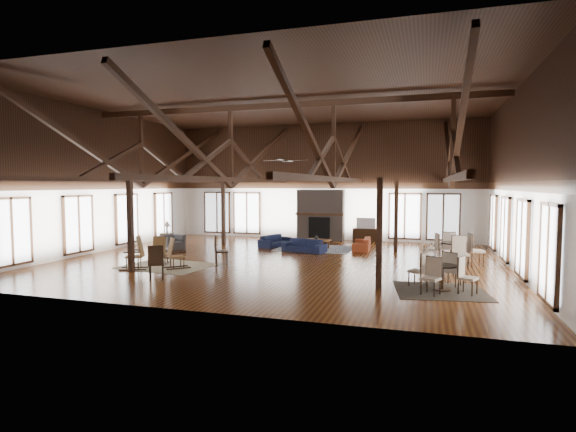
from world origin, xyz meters
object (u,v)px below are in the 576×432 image
(sofa_navy_left, at_px, (275,241))
(sofa_orange, at_px, (362,244))
(armchair, at_px, (171,243))
(cafe_table_near, at_px, (442,273))
(coffee_table, at_px, (318,240))
(cafe_table_far, at_px, (453,249))
(tv_console, at_px, (366,235))
(sofa_navy_front, at_px, (304,246))

(sofa_navy_left, distance_m, sofa_orange, 3.97)
(armchair, bearing_deg, sofa_orange, -51.19)
(sofa_orange, distance_m, cafe_table_near, 7.67)
(coffee_table, relative_size, cafe_table_far, 0.57)
(sofa_orange, distance_m, tv_console, 2.98)
(cafe_table_far, bearing_deg, armchair, 179.29)
(sofa_orange, xyz_separation_m, coffee_table, (-1.92, -0.23, 0.10))
(armchair, xyz_separation_m, tv_console, (7.79, 5.50, 0.01))
(coffee_table, distance_m, cafe_table_far, 6.09)
(cafe_table_near, xyz_separation_m, cafe_table_far, (0.52, 4.32, 0.07))
(cafe_table_near, distance_m, tv_console, 10.51)
(cafe_table_far, bearing_deg, coffee_table, 156.32)
(sofa_navy_left, xyz_separation_m, coffee_table, (2.05, -0.09, 0.10))
(sofa_navy_left, bearing_deg, sofa_orange, -71.00)
(sofa_navy_left, height_order, sofa_orange, sofa_orange)
(cafe_table_far, bearing_deg, tv_console, 124.14)
(sofa_navy_front, distance_m, cafe_table_near, 7.73)
(sofa_navy_front, bearing_deg, coffee_table, 90.16)
(sofa_navy_left, bearing_deg, cafe_table_near, -117.08)
(sofa_orange, height_order, cafe_table_near, cafe_table_near)
(sofa_navy_front, relative_size, cafe_table_far, 0.86)
(coffee_table, height_order, armchair, armchair)
(sofa_navy_front, xyz_separation_m, cafe_table_far, (5.88, -1.24, 0.28))
(sofa_navy_left, relative_size, cafe_table_far, 0.83)
(sofa_navy_left, distance_m, cafe_table_near, 9.87)
(cafe_table_near, relative_size, cafe_table_far, 0.87)
(armchair, xyz_separation_m, cafe_table_far, (11.62, -0.14, 0.23))
(sofa_orange, xyz_separation_m, armchair, (-7.97, -2.53, 0.05))
(sofa_navy_left, height_order, tv_console, tv_console)
(coffee_table, bearing_deg, armchair, -137.72)
(sofa_navy_left, relative_size, armchair, 1.83)
(armchair, bearing_deg, cafe_table_far, -69.52)
(armchair, bearing_deg, coffee_table, -47.98)
(coffee_table, distance_m, armchair, 6.47)
(sofa_navy_left, bearing_deg, cafe_table_far, -91.46)
(tv_console, bearing_deg, cafe_table_near, -71.64)
(coffee_table, relative_size, cafe_table_near, 0.66)
(sofa_orange, height_order, tv_console, tv_console)
(sofa_navy_front, bearing_deg, sofa_orange, 47.34)
(armchair, bearing_deg, cafe_table_near, -90.72)
(cafe_table_near, relative_size, tv_console, 1.41)
(sofa_navy_front, relative_size, coffee_table, 1.51)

